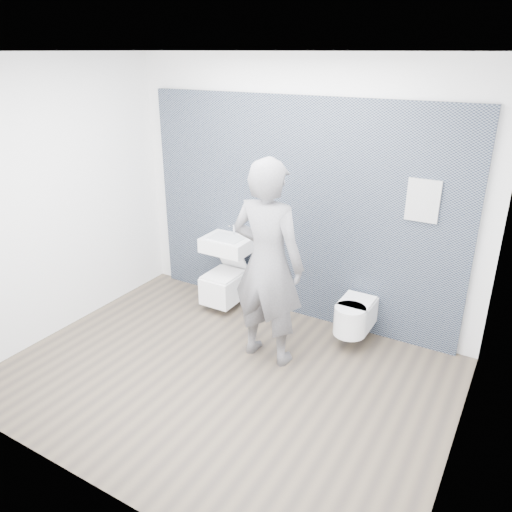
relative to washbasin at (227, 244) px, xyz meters
The scene contains 8 objects.
ground 1.64m from the washbasin, 58.68° to the right, with size 4.00×4.00×0.00m, color brown.
room_shell 1.75m from the washbasin, 58.68° to the right, with size 4.00×4.00×4.00m.
tile_wall 1.10m from the washbasin, 17.24° to the left, with size 3.60×0.06×2.40m, color black.
washbasin is the anchor object (origin of this frame).
toilet_square 0.49m from the washbasin, 90.00° to the right, with size 0.37×0.54×0.69m.
toilet_rounded 1.64m from the washbasin, ahead, with size 0.33×0.56×0.30m.
info_placard 2.19m from the washbasin, ahead, with size 0.30×0.03×0.40m, color white.
visitor 1.20m from the washbasin, 37.93° to the right, with size 0.72×0.47×1.98m, color slate.
Camera 1 is at (2.21, -3.17, 2.81)m, focal length 35.00 mm.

